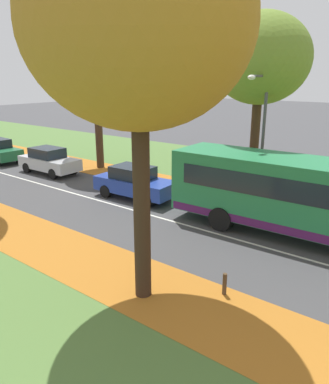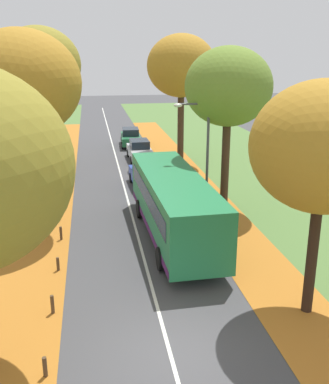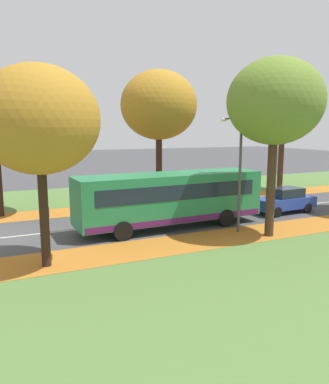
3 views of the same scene
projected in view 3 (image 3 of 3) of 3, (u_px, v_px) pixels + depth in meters
ground_plane at (3, 238)px, 18.64m from camera, size 160.00×160.00×0.00m
grass_verge_left at (231, 187)px, 35.17m from camera, size 12.00×90.00×0.01m
leaf_litter_left at (200, 200)px, 28.56m from camera, size 2.80×60.00×0.00m
leaf_litter_right at (286, 229)px, 20.32m from camera, size 2.80×60.00×0.00m
road_centre_line at (304, 204)px, 26.93m from camera, size 0.12×80.00×0.01m
tree_left_near at (159, 105)px, 26.38m from camera, size 5.41×5.41×9.48m
tree_left_mid at (284, 103)px, 31.42m from camera, size 5.78×5.78×10.14m
tree_right_nearest at (39, 120)px, 13.84m from camera, size 4.53×4.53×7.71m
tree_right_near at (275, 102)px, 17.91m from camera, size 4.62×4.62×8.74m
bollard_third at (48, 212)px, 22.84m from camera, size 0.12×0.12×0.67m
bollard_fourth at (98, 209)px, 24.15m from camera, size 0.12×0.12×0.57m
bollard_fifth at (143, 204)px, 25.48m from camera, size 0.12×0.12×0.66m
streetlamp_right at (236, 160)px, 19.42m from camera, size 1.89×0.28×6.00m
bus at (170, 197)px, 20.37m from camera, size 2.87×10.47×2.98m
car_blue_lead at (284, 200)px, 24.19m from camera, size 1.93×4.27×1.62m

